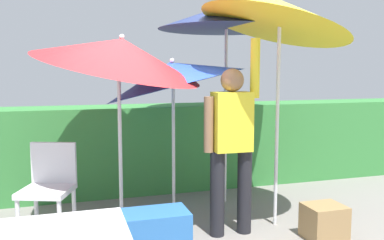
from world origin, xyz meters
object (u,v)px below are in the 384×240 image
at_px(crate_cardboard, 324,222).
at_px(cooler_box, 156,235).
at_px(person_vendor, 232,139).
at_px(umbrella_orange, 278,14).
at_px(umbrella_yellow, 226,17).
at_px(chair_plastic, 49,184).
at_px(umbrella_rainbow, 120,54).
at_px(umbrella_navy, 173,75).

bearing_deg(crate_cardboard, cooler_box, 178.10).
xyz_separation_m(person_vendor, crate_cardboard, (0.80, -0.37, -0.77)).
bearing_deg(umbrella_orange, crate_cardboard, -61.71).
xyz_separation_m(cooler_box, crate_cardboard, (1.61, -0.05, -0.04)).
bearing_deg(crate_cardboard, umbrella_orange, 118.29).
relative_size(umbrella_yellow, chair_plastic, 2.68).
bearing_deg(umbrella_rainbow, umbrella_orange, -9.61).
bearing_deg(cooler_box, umbrella_navy, 68.06).
bearing_deg(crate_cardboard, umbrella_rainbow, 157.12).
height_order(chair_plastic, cooler_box, chair_plastic).
distance_m(person_vendor, chair_plastic, 1.78).
relative_size(umbrella_orange, umbrella_navy, 1.28).
bearing_deg(person_vendor, crate_cardboard, -24.59).
xyz_separation_m(umbrella_navy, cooler_box, (-0.42, -1.05, -1.33)).
bearing_deg(umbrella_navy, cooler_box, -111.94).
bearing_deg(umbrella_rainbow, cooler_box, -75.81).
distance_m(umbrella_orange, crate_cardboard, 2.05).
height_order(umbrella_rainbow, person_vendor, umbrella_rainbow).
height_order(person_vendor, cooler_box, person_vendor).
xyz_separation_m(umbrella_yellow, cooler_box, (-1.13, -1.28, -1.99)).
distance_m(umbrella_rainbow, crate_cardboard, 2.50).
bearing_deg(umbrella_navy, crate_cardboard, -43.04).
relative_size(umbrella_rainbow, person_vendor, 1.14).
distance_m(umbrella_navy, crate_cardboard, 2.12).
bearing_deg(umbrella_yellow, umbrella_navy, -162.26).
distance_m(umbrella_rainbow, cooler_box, 1.69).
bearing_deg(umbrella_rainbow, crate_cardboard, -22.88).
relative_size(cooler_box, crate_cardboard, 1.53).
relative_size(person_vendor, cooler_box, 3.41).
distance_m(chair_plastic, cooler_box, 1.19).
xyz_separation_m(chair_plastic, crate_cardboard, (2.47, -0.81, -0.35)).
bearing_deg(person_vendor, umbrella_rainbow, 158.53).
height_order(umbrella_yellow, cooler_box, umbrella_yellow).
relative_size(umbrella_navy, chair_plastic, 2.15).
bearing_deg(chair_plastic, cooler_box, -41.39).
bearing_deg(umbrella_orange, cooler_box, -161.72).
height_order(umbrella_rainbow, umbrella_orange, umbrella_orange).
bearing_deg(crate_cardboard, umbrella_navy, 136.96).
xyz_separation_m(umbrella_rainbow, umbrella_yellow, (1.30, 0.58, 0.46)).
distance_m(umbrella_orange, umbrella_navy, 1.25).
xyz_separation_m(umbrella_yellow, crate_cardboard, (0.48, -1.33, -2.03)).
relative_size(umbrella_navy, crate_cardboard, 5.32).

